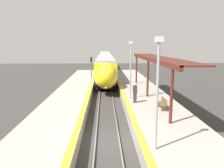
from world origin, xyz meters
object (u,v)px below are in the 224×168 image
Objects in this scene: lamppost_near at (157,87)px; train at (105,62)px; platform_bench at (163,103)px; person_waiting at (135,92)px; railway_signal at (91,68)px; lamppost_mid at (131,66)px.

train is at bearing 93.42° from lamppost_near.
lamppost_near is (-2.10, -6.62, 2.55)m from platform_bench.
railway_signal is at bearing 107.60° from person_waiting.
platform_bench is at bearing -68.54° from railway_signal.
railway_signal is 0.77× the size of lamppost_near.
train is 29.14m from person_waiting.
railway_signal reaches higher than train.
railway_signal is at bearing 111.46° from platform_bench.
platform_bench is (4.35, -31.04, -0.90)m from train.
platform_bench is 2.79m from person_waiting.
person_waiting is at bearing -72.40° from railway_signal.
railway_signal is at bearing -98.20° from train.
train reaches higher than person_waiting.
person_waiting is at bearing 133.12° from platform_bench.
train is at bearing 94.86° from person_waiting.
train is at bearing 94.69° from lamppost_mid.
platform_bench is at bearing -82.03° from train.
lamppost_mid is (4.36, -12.81, 1.40)m from railway_signal.
train is 9.21× the size of lamppost_mid.
lamppost_near is at bearing -79.29° from railway_signal.
person_waiting is at bearing -82.27° from lamppost_mid.
person_waiting is 0.43× the size of railway_signal.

